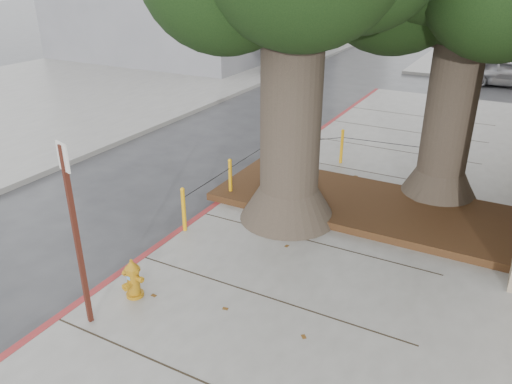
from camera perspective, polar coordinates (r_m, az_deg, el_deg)
ground at (r=8.58m, az=-2.31°, el=-11.59°), size 140.00×140.00×0.00m
sidewalk_opposite at (r=24.24m, az=-19.45°, el=11.35°), size 14.00×60.00×0.15m
curb_red at (r=11.27m, az=-4.64°, el=-1.75°), size 0.14×26.00×0.16m
planter_bed at (r=11.27m, az=11.80°, el=-1.34°), size 6.40×2.60×0.16m
bollard_ring at (r=12.05m, az=4.65°, el=3.11°), size 3.79×5.39×0.95m
fire_hydrant at (r=8.33m, az=-13.88°, el=-9.58°), size 0.36×0.32×0.68m
signpost at (r=7.34m, az=-19.98°, el=-3.80°), size 0.28×0.10×2.84m
car_silver at (r=25.76m, az=26.61°, el=12.15°), size 3.77×1.81×1.24m
car_dark at (r=26.84m, az=3.37°, el=14.91°), size 2.02×4.06×1.13m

